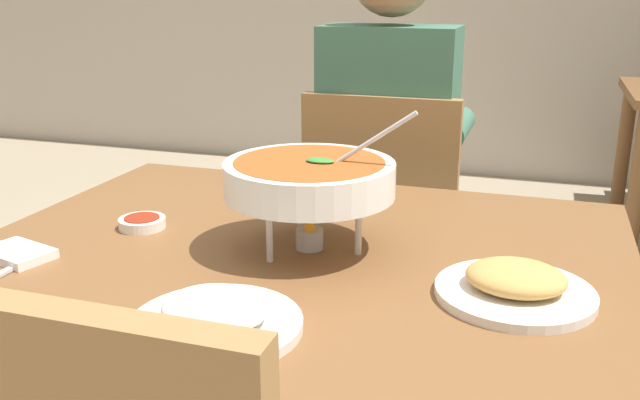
# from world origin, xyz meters

# --- Properties ---
(dining_table_main) EXTENTS (1.17, 0.94, 0.72)m
(dining_table_main) POSITION_xyz_m (0.00, 0.00, 0.62)
(dining_table_main) COLOR brown
(dining_table_main) RESTS_ON ground_plane
(chair_diner_main) EXTENTS (0.44, 0.44, 0.90)m
(chair_diner_main) POSITION_xyz_m (-0.00, 0.76, 0.51)
(chair_diner_main) COLOR olive
(chair_diner_main) RESTS_ON ground_plane
(diner_main) EXTENTS (0.40, 0.45, 1.31)m
(diner_main) POSITION_xyz_m (0.00, 0.79, 0.75)
(diner_main) COLOR #2D2D38
(diner_main) RESTS_ON ground_plane
(curry_bowl) EXTENTS (0.33, 0.30, 0.26)m
(curry_bowl) POSITION_xyz_m (0.02, 0.02, 0.85)
(curry_bowl) COLOR silver
(curry_bowl) RESTS_ON dining_table_main
(rice_plate) EXTENTS (0.24, 0.24, 0.06)m
(rice_plate) POSITION_xyz_m (-0.00, -0.31, 0.74)
(rice_plate) COLOR white
(rice_plate) RESTS_ON dining_table_main
(appetizer_plate) EXTENTS (0.24, 0.24, 0.06)m
(appetizer_plate) POSITION_xyz_m (0.38, -0.08, 0.74)
(appetizer_plate) COLOR white
(appetizer_plate) RESTS_ON dining_table_main
(sauce_dish) EXTENTS (0.09, 0.09, 0.02)m
(sauce_dish) POSITION_xyz_m (-0.32, 0.02, 0.73)
(sauce_dish) COLOR white
(sauce_dish) RESTS_ON dining_table_main
(napkin_folded) EXTENTS (0.14, 0.11, 0.02)m
(napkin_folded) POSITION_xyz_m (-0.44, -0.18, 0.73)
(napkin_folded) COLOR white
(napkin_folded) RESTS_ON dining_table_main
(spoon_utensil) EXTENTS (0.01, 0.17, 0.01)m
(spoon_utensil) POSITION_xyz_m (-0.41, -0.23, 0.72)
(spoon_utensil) COLOR silver
(spoon_utensil) RESTS_ON dining_table_main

